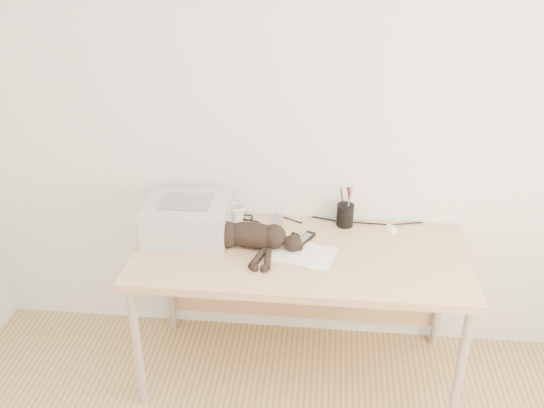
# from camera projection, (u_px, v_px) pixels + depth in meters

# --- Properties ---
(wall_back) EXTENTS (3.50, 0.00, 3.50)m
(wall_back) POSITION_uv_depth(u_px,v_px,m) (307.00, 116.00, 2.95)
(wall_back) COLOR white
(wall_back) RESTS_ON floor
(desk) EXTENTS (1.60, 0.70, 0.74)m
(desk) POSITION_uv_depth(u_px,v_px,m) (301.00, 266.00, 3.03)
(desk) COLOR tan
(desk) RESTS_ON floor
(printer) EXTENTS (0.42, 0.36, 0.19)m
(printer) POSITION_uv_depth(u_px,v_px,m) (187.00, 219.00, 3.00)
(printer) COLOR #AEADB2
(printer) RESTS_ON desk
(papers) EXTENTS (0.38, 0.32, 0.01)m
(papers) POSITION_uv_depth(u_px,v_px,m) (300.00, 252.00, 2.89)
(papers) COLOR white
(papers) RESTS_ON desk
(cat) EXTENTS (0.59, 0.29, 0.13)m
(cat) POSITION_uv_depth(u_px,v_px,m) (248.00, 236.00, 2.91)
(cat) COLOR black
(cat) RESTS_ON desk
(mug) EXTENTS (0.14, 0.14, 0.09)m
(mug) POSITION_uv_depth(u_px,v_px,m) (237.00, 213.00, 3.15)
(mug) COLOR silver
(mug) RESTS_ON desk
(pen_cup) EXTENTS (0.09, 0.09, 0.22)m
(pen_cup) POSITION_uv_depth(u_px,v_px,m) (345.00, 215.00, 3.10)
(pen_cup) COLOR black
(pen_cup) RESTS_ON desk
(remote_grey) EXTENTS (0.05, 0.17, 0.02)m
(remote_grey) POSITION_uv_depth(u_px,v_px,m) (277.00, 224.00, 3.12)
(remote_grey) COLOR slate
(remote_grey) RESTS_ON desk
(remote_black) EXTENTS (0.12, 0.17, 0.02)m
(remote_black) POSITION_uv_depth(u_px,v_px,m) (303.00, 240.00, 2.97)
(remote_black) COLOR black
(remote_black) RESTS_ON desk
(mouse) EXTENTS (0.08, 0.11, 0.03)m
(mouse) POSITION_uv_depth(u_px,v_px,m) (391.00, 227.00, 3.08)
(mouse) COLOR white
(mouse) RESTS_ON desk
(cable_tangle) EXTENTS (1.36, 0.08, 0.01)m
(cable_tangle) POSITION_uv_depth(u_px,v_px,m) (304.00, 220.00, 3.16)
(cable_tangle) COLOR black
(cable_tangle) RESTS_ON desk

